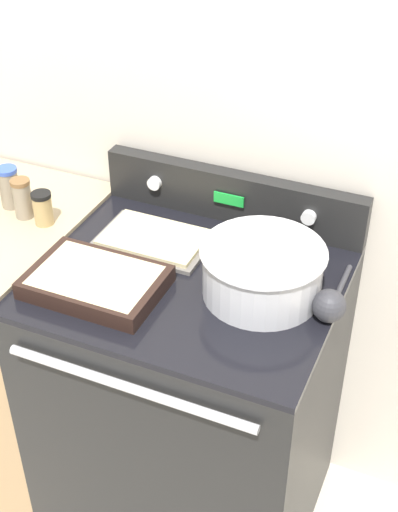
% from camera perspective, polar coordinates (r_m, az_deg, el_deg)
% --- Properties ---
extents(kitchen_wall, '(8.00, 0.05, 2.50)m').
position_cam_1_polar(kitchen_wall, '(1.99, 3.55, 11.12)').
color(kitchen_wall, beige).
rests_on(kitchen_wall, ground_plane).
extents(stove_range, '(0.78, 0.69, 0.95)m').
position_cam_1_polar(stove_range, '(2.17, -0.67, -11.70)').
color(stove_range, black).
rests_on(stove_range, ground_plane).
extents(control_panel, '(0.78, 0.07, 0.15)m').
position_cam_1_polar(control_panel, '(2.04, 2.72, 4.79)').
color(control_panel, black).
rests_on(control_panel, stove_range).
extents(mixing_bowl, '(0.31, 0.31, 0.14)m').
position_cam_1_polar(mixing_bowl, '(1.76, 5.10, -1.02)').
color(mixing_bowl, silver).
rests_on(mixing_bowl, stove_range).
extents(casserole_dish, '(0.34, 0.23, 0.05)m').
position_cam_1_polar(casserole_dish, '(1.81, -8.27, -2.00)').
color(casserole_dish, black).
rests_on(casserole_dish, stove_range).
extents(baking_tray, '(0.31, 0.20, 0.02)m').
position_cam_1_polar(baking_tray, '(1.97, -3.62, 1.34)').
color(baking_tray, slate).
rests_on(baking_tray, stove_range).
extents(ladle, '(0.08, 0.26, 0.08)m').
position_cam_1_polar(ladle, '(1.73, 10.43, -3.85)').
color(ladle, '#333338').
rests_on(ladle, stove_range).
extents(spice_jar_black_cap, '(0.06, 0.06, 0.10)m').
position_cam_1_polar(spice_jar_black_cap, '(2.06, -12.39, 3.76)').
color(spice_jar_black_cap, tan).
rests_on(spice_jar_black_cap, side_counter).
extents(spice_jar_brown_cap, '(0.06, 0.06, 0.12)m').
position_cam_1_polar(spice_jar_brown_cap, '(2.10, -13.94, 4.51)').
color(spice_jar_brown_cap, gray).
rests_on(spice_jar_brown_cap, side_counter).
extents(spice_jar_blue_cap, '(0.06, 0.06, 0.13)m').
position_cam_1_polar(spice_jar_blue_cap, '(2.16, -14.94, 5.35)').
color(spice_jar_blue_cap, gray).
rests_on(spice_jar_blue_cap, side_counter).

